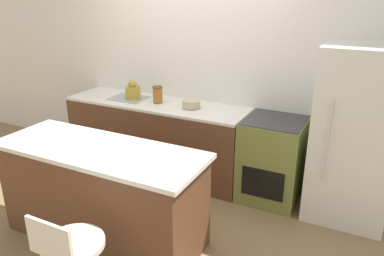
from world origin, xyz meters
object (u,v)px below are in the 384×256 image
object	(u,v)px
refrigerator	(354,136)
mixing_bowl	(191,104)
oven_range	(272,159)
kettle	(133,91)

from	to	relation	value
refrigerator	mixing_bowl	distance (m)	1.73
oven_range	kettle	bearing A→B (deg)	179.83
refrigerator	kettle	bearing A→B (deg)	179.81
oven_range	mixing_bowl	world-z (taller)	mixing_bowl
oven_range	refrigerator	xyz separation A→B (m)	(0.76, -0.00, 0.40)
kettle	mixing_bowl	world-z (taller)	kettle
refrigerator	kettle	world-z (taller)	refrigerator
refrigerator	mixing_bowl	size ratio (longest dim) A/B	8.25
oven_range	refrigerator	bearing A→B (deg)	-0.22
refrigerator	mixing_bowl	xyz separation A→B (m)	(-1.73, 0.01, 0.09)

